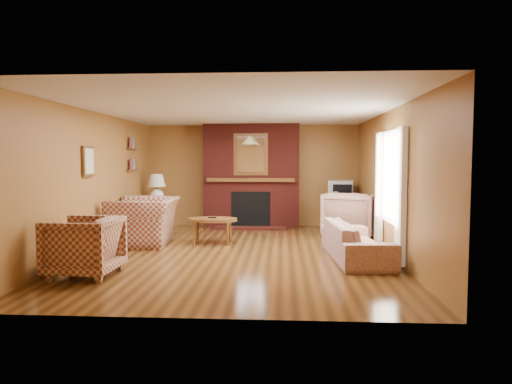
# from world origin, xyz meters

# --- Properties ---
(floor) EXTENTS (6.50, 6.50, 0.00)m
(floor) POSITION_xyz_m (0.00, 0.00, 0.00)
(floor) COLOR #42260E
(floor) RESTS_ON ground
(ceiling) EXTENTS (6.50, 6.50, 0.00)m
(ceiling) POSITION_xyz_m (0.00, 0.00, 2.40)
(ceiling) COLOR silver
(ceiling) RESTS_ON wall_back
(wall_back) EXTENTS (6.50, 0.00, 6.50)m
(wall_back) POSITION_xyz_m (0.00, 3.25, 1.20)
(wall_back) COLOR #9B6430
(wall_back) RESTS_ON floor
(wall_front) EXTENTS (6.50, 0.00, 6.50)m
(wall_front) POSITION_xyz_m (0.00, -3.25, 1.20)
(wall_front) COLOR #9B6430
(wall_front) RESTS_ON floor
(wall_left) EXTENTS (0.00, 6.50, 6.50)m
(wall_left) POSITION_xyz_m (-2.50, 0.00, 1.20)
(wall_left) COLOR #9B6430
(wall_left) RESTS_ON floor
(wall_right) EXTENTS (0.00, 6.50, 6.50)m
(wall_right) POSITION_xyz_m (2.50, 0.00, 1.20)
(wall_right) COLOR #9B6430
(wall_right) RESTS_ON floor
(fireplace) EXTENTS (2.20, 0.82, 2.40)m
(fireplace) POSITION_xyz_m (0.00, 2.98, 1.18)
(fireplace) COLOR #531712
(fireplace) RESTS_ON floor
(window_right) EXTENTS (0.10, 1.85, 2.00)m
(window_right) POSITION_xyz_m (2.45, -0.20, 1.13)
(window_right) COLOR beige
(window_right) RESTS_ON wall_right
(bookshelf) EXTENTS (0.09, 0.55, 0.71)m
(bookshelf) POSITION_xyz_m (-2.44, 1.90, 1.67)
(bookshelf) COLOR brown
(bookshelf) RESTS_ON wall_left
(botanical_print) EXTENTS (0.05, 0.40, 0.50)m
(botanical_print) POSITION_xyz_m (-2.47, -0.30, 1.55)
(botanical_print) COLOR brown
(botanical_print) RESTS_ON wall_left
(pendant_light) EXTENTS (0.36, 0.36, 0.48)m
(pendant_light) POSITION_xyz_m (0.00, 2.30, 2.00)
(pendant_light) COLOR black
(pendant_light) RESTS_ON ceiling
(plaid_loveseat) EXTENTS (1.24, 1.40, 0.86)m
(plaid_loveseat) POSITION_xyz_m (-1.85, 0.69, 0.43)
(plaid_loveseat) COLOR maroon
(plaid_loveseat) RESTS_ON floor
(plaid_armchair) EXTENTS (0.91, 0.89, 0.81)m
(plaid_armchair) POSITION_xyz_m (-1.95, -1.69, 0.40)
(plaid_armchair) COLOR maroon
(plaid_armchair) RESTS_ON floor
(floral_sofa) EXTENTS (0.93, 2.05, 0.58)m
(floral_sofa) POSITION_xyz_m (1.90, -0.40, 0.29)
(floral_sofa) COLOR #BBB290
(floral_sofa) RESTS_ON floor
(floral_armchair) EXTENTS (1.31, 1.33, 0.93)m
(floral_armchair) POSITION_xyz_m (2.13, 1.62, 0.47)
(floral_armchair) COLOR #BBB290
(floral_armchair) RESTS_ON floor
(coffee_table) EXTENTS (0.94, 0.58, 0.50)m
(coffee_table) POSITION_xyz_m (-0.59, 0.80, 0.43)
(coffee_table) COLOR brown
(coffee_table) RESTS_ON floor
(side_table) EXTENTS (0.49, 0.49, 0.60)m
(side_table) POSITION_xyz_m (-2.10, 2.45, 0.30)
(side_table) COLOR brown
(side_table) RESTS_ON floor
(table_lamp) EXTENTS (0.40, 0.40, 0.65)m
(table_lamp) POSITION_xyz_m (-2.10, 2.45, 0.97)
(table_lamp) COLOR white
(table_lamp) RESTS_ON side_table
(tv_stand) EXTENTS (0.59, 0.54, 0.61)m
(tv_stand) POSITION_xyz_m (2.05, 2.80, 0.31)
(tv_stand) COLOR black
(tv_stand) RESTS_ON floor
(crt_tv) EXTENTS (0.62, 0.61, 0.50)m
(crt_tv) POSITION_xyz_m (2.05, 2.79, 0.86)
(crt_tv) COLOR #989BA0
(crt_tv) RESTS_ON tv_stand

